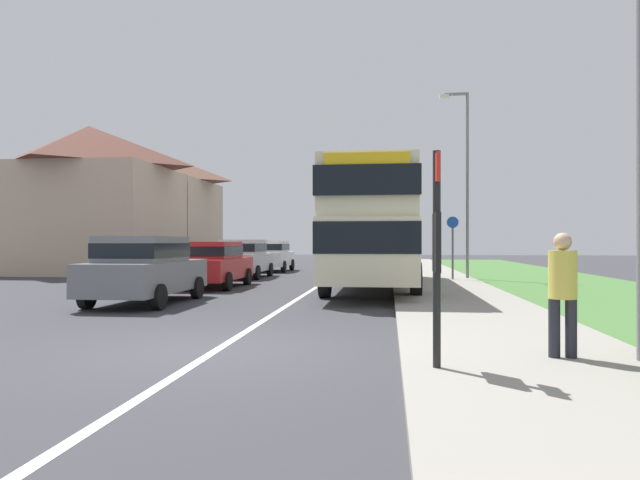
{
  "coord_description": "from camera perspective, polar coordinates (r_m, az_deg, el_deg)",
  "views": [
    {
      "loc": [
        2.45,
        -7.92,
        1.56
      ],
      "look_at": [
        0.78,
        5.98,
        1.6
      ],
      "focal_mm": 32.02,
      "sensor_mm": 36.0,
      "label": 1
    }
  ],
  "objects": [
    {
      "name": "pavement_near_side",
      "position": [
        14.11,
        14.03,
        -6.26
      ],
      "size": [
        3.2,
        68.0,
        0.12
      ],
      "primitive_type": "cube",
      "color": "gray",
      "rests_on": "ground_plane"
    },
    {
      "name": "pedestrian_at_stop",
      "position": [
        7.71,
        23.08,
        -4.49
      ],
      "size": [
        0.34,
        0.34,
        1.67
      ],
      "color": "#23232D",
      "rests_on": "ground_plane"
    },
    {
      "name": "street_lamp_mid",
      "position": [
        23.55,
        14.26,
        6.52
      ],
      "size": [
        1.14,
        0.2,
        7.5
      ],
      "color": "slate",
      "rests_on": "ground_plane"
    },
    {
      "name": "house_terrace_far_side",
      "position": [
        33.67,
        -19.33,
        3.42
      ],
      "size": [
        7.75,
        13.44,
        7.32
      ],
      "color": "#C1A88E",
      "rests_on": "ground_plane"
    },
    {
      "name": "parked_car_red",
      "position": [
        19.66,
        -10.72,
        -2.19
      ],
      "size": [
        1.95,
        4.17,
        1.56
      ],
      "color": "#B21E1E",
      "rests_on": "ground_plane"
    },
    {
      "name": "bus_stop_sign",
      "position": [
        6.66,
        11.58,
        -0.33
      ],
      "size": [
        0.09,
        0.52,
        2.6
      ],
      "color": "black",
      "rests_on": "ground_plane"
    },
    {
      "name": "parked_car_silver",
      "position": [
        24.71,
        -7.59,
        -1.69
      ],
      "size": [
        1.88,
        4.16,
        1.65
      ],
      "color": "#B7B7BC",
      "rests_on": "ground_plane"
    },
    {
      "name": "parked_car_grey",
      "position": [
        14.97,
        -17.07,
        -2.59
      ],
      "size": [
        1.93,
        4.24,
        1.69
      ],
      "color": "slate",
      "rests_on": "ground_plane"
    },
    {
      "name": "lane_marking_centre",
      "position": [
        16.19,
        -1.89,
        -5.68
      ],
      "size": [
        0.14,
        60.0,
        0.01
      ],
      "primitive_type": "cube",
      "color": "silver",
      "rests_on": "ground_plane"
    },
    {
      "name": "parked_car_white",
      "position": [
        29.93,
        -4.89,
        -1.46
      ],
      "size": [
        1.94,
        3.96,
        1.61
      ],
      "color": "silver",
      "rests_on": "ground_plane"
    },
    {
      "name": "ground_plane",
      "position": [
        8.44,
        -10.34,
        -10.81
      ],
      "size": [
        120.0,
        120.0,
        0.0
      ],
      "primitive_type": "plane",
      "color": "#38383D"
    },
    {
      "name": "cycle_route_sign",
      "position": [
        22.34,
        13.12,
        -0.5
      ],
      "size": [
        0.44,
        0.08,
        2.52
      ],
      "color": "slate",
      "rests_on": "ground_plane"
    },
    {
      "name": "double_decker_bus",
      "position": [
        18.81,
        5.32,
        1.61
      ],
      "size": [
        2.8,
        11.12,
        3.7
      ],
      "color": "beige",
      "rests_on": "ground_plane"
    },
    {
      "name": "street_lamp_near",
      "position": [
        8.35,
        28.77,
        19.26
      ],
      "size": [
        1.14,
        0.2,
        7.56
      ],
      "color": "slate",
      "rests_on": "ground_plane"
    }
  ]
}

